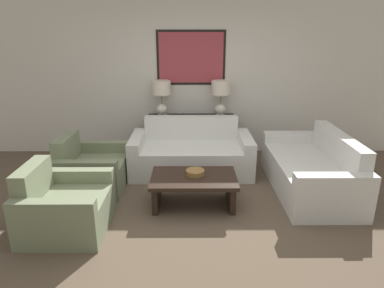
# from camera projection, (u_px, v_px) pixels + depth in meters

# --- Properties ---
(ground_plane) EXTENTS (20.00, 20.00, 0.00)m
(ground_plane) POSITION_uv_depth(u_px,v_px,m) (192.00, 221.00, 4.05)
(ground_plane) COLOR brown
(back_wall) EXTENTS (7.68, 0.12, 2.65)m
(back_wall) POSITION_uv_depth(u_px,v_px,m) (191.00, 79.00, 6.03)
(back_wall) COLOR beige
(back_wall) RESTS_ON ground_plane
(console_table) EXTENTS (1.52, 0.37, 0.73)m
(console_table) POSITION_uv_depth(u_px,v_px,m) (191.00, 136.00, 6.08)
(console_table) COLOR black
(console_table) RESTS_ON ground_plane
(table_lamp_left) EXTENTS (0.32, 0.32, 0.61)m
(table_lamp_left) POSITION_uv_depth(u_px,v_px,m) (162.00, 93.00, 5.83)
(table_lamp_left) COLOR silver
(table_lamp_left) RESTS_ON console_table
(table_lamp_right) EXTENTS (0.32, 0.32, 0.61)m
(table_lamp_right) POSITION_uv_depth(u_px,v_px,m) (221.00, 93.00, 5.84)
(table_lamp_right) COLOR silver
(table_lamp_right) RESTS_ON console_table
(couch_by_back_wall) EXTENTS (1.87, 0.94, 0.82)m
(couch_by_back_wall) POSITION_uv_depth(u_px,v_px,m) (191.00, 154.00, 5.41)
(couch_by_back_wall) COLOR silver
(couch_by_back_wall) RESTS_ON ground_plane
(couch_by_side) EXTENTS (0.94, 1.87, 0.82)m
(couch_by_side) POSITION_uv_depth(u_px,v_px,m) (312.00, 171.00, 4.77)
(couch_by_side) COLOR silver
(couch_by_side) RESTS_ON ground_plane
(coffee_table) EXTENTS (1.08, 0.69, 0.40)m
(coffee_table) POSITION_uv_depth(u_px,v_px,m) (194.00, 184.00, 4.34)
(coffee_table) COLOR black
(coffee_table) RESTS_ON ground_plane
(decorative_bowl) EXTENTS (0.24, 0.24, 0.06)m
(decorative_bowl) POSITION_uv_depth(u_px,v_px,m) (195.00, 172.00, 4.35)
(decorative_bowl) COLOR olive
(decorative_bowl) RESTS_ON coffee_table
(armchair_near_back_wall) EXTENTS (0.88, 0.95, 0.77)m
(armchair_near_back_wall) POSITION_uv_depth(u_px,v_px,m) (91.00, 170.00, 4.85)
(armchair_near_back_wall) COLOR #707A5B
(armchair_near_back_wall) RESTS_ON ground_plane
(armchair_near_camera) EXTENTS (0.88, 0.95, 0.77)m
(armchair_near_camera) POSITION_uv_depth(u_px,v_px,m) (64.00, 207.00, 3.83)
(armchair_near_camera) COLOR #707A5B
(armchair_near_camera) RESTS_ON ground_plane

